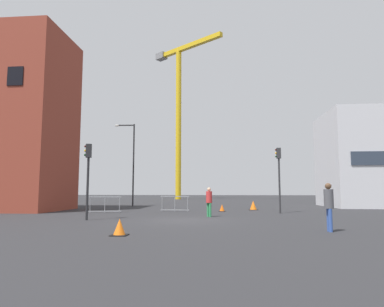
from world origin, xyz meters
The scene contains 13 objects.
ground centered at (0.00, 0.00, 0.00)m, with size 160.00×160.00×0.00m, color #28282B.
brick_building centered at (-14.86, 6.68, 6.64)m, with size 10.06×6.07×13.28m.
construction_crane centered at (-5.08, 37.04, 16.10)m, with size 11.80×9.04×25.39m.
streetlamp_tall centered at (-6.60, 13.80, 4.52)m, with size 1.92×0.28×7.68m.
traffic_light_island centered at (5.59, 5.46, 2.85)m, with size 0.37×0.25×4.27m.
traffic_light_corner centered at (-4.94, -0.43, 2.60)m, with size 0.39×0.31×3.86m.
pedestrian_walking centered at (1.13, 2.19, 0.95)m, with size 0.34×0.34×1.64m.
pedestrian_waiting centered at (5.77, -4.27, 1.03)m, with size 0.34×0.34×1.76m.
safety_barrier_rear centered at (-5.93, 5.02, 0.56)m, with size 2.15×0.33×1.08m.
safety_barrier_front centered at (-1.49, 6.84, 0.56)m, with size 2.05×0.21×1.08m.
traffic_cone_on_verge centered at (4.19, 8.96, 0.32)m, with size 0.68×0.68×0.69m.
traffic_cone_orange centered at (-1.54, -5.94, 0.25)m, with size 0.55×0.55×0.55m.
traffic_cone_by_barrier centered at (1.84, 7.05, 0.22)m, with size 0.48×0.48×0.49m.
Camera 1 is at (1.90, -17.22, 1.52)m, focal length 31.80 mm.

